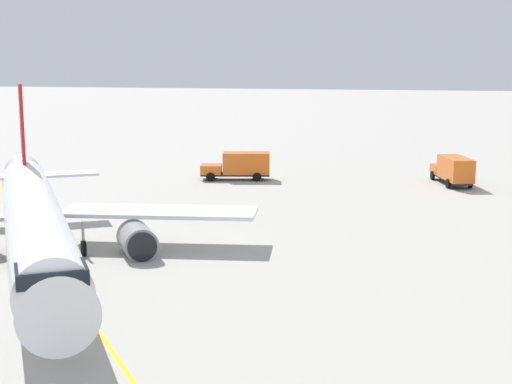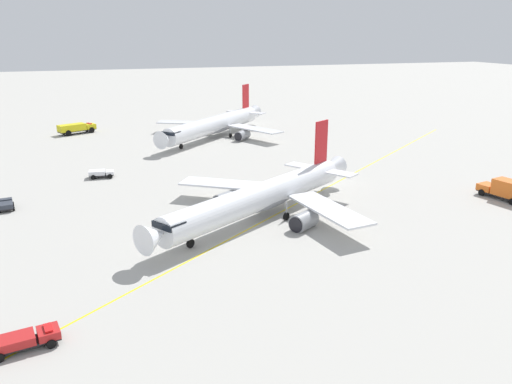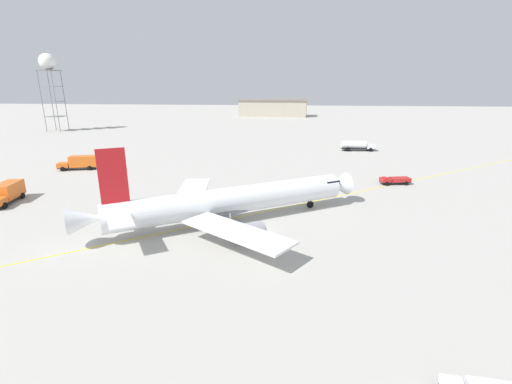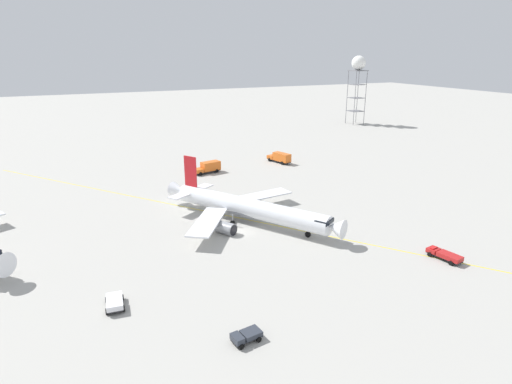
# 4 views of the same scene
# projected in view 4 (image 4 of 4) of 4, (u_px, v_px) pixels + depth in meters

# --- Properties ---
(ground_plane) EXTENTS (600.00, 600.00, 0.00)m
(ground_plane) POSITION_uv_depth(u_px,v_px,m) (241.00, 232.00, 80.49)
(ground_plane) COLOR #ADAAA3
(airliner_main) EXTENTS (35.82, 28.12, 11.60)m
(airliner_main) POSITION_uv_depth(u_px,v_px,m) (247.00, 208.00, 84.19)
(airliner_main) COLOR white
(airliner_main) RESTS_ON ground_plane
(baggage_truck_truck) EXTENTS (2.52, 3.75, 1.22)m
(baggage_truck_truck) POSITION_uv_depth(u_px,v_px,m) (246.00, 336.00, 49.93)
(baggage_truck_truck) COLOR #232326
(baggage_truck_truck) RESTS_ON ground_plane
(catering_truck_truck) EXTENTS (8.73, 4.63, 3.10)m
(catering_truck_truck) POSITION_uv_depth(u_px,v_px,m) (280.00, 157.00, 129.32)
(catering_truck_truck) COLOR #232326
(catering_truck_truck) RESTS_ON ground_plane
(ops_pickup_truck) EXTENTS (5.89, 3.02, 1.41)m
(ops_pickup_truck) POSITION_uv_depth(u_px,v_px,m) (444.00, 255.00, 69.52)
(ops_pickup_truck) COLOR #232326
(ops_pickup_truck) RESTS_ON ground_plane
(pushback_tug_truck) EXTENTS (4.31, 2.71, 1.30)m
(pushback_tug_truck) POSITION_uv_depth(u_px,v_px,m) (115.00, 302.00, 56.47)
(pushback_tug_truck) COLOR #232326
(pushback_tug_truck) RESTS_ON ground_plane
(catering_truck_truck_extra) EXTENTS (4.12, 8.10, 3.10)m
(catering_truck_truck_extra) POSITION_uv_depth(u_px,v_px,m) (208.00, 167.00, 118.66)
(catering_truck_truck_extra) COLOR #232326
(catering_truck_truck_extra) RESTS_ON ground_plane
(radar_tower) EXTENTS (6.67, 6.67, 30.31)m
(radar_tower) POSITION_uv_depth(u_px,v_px,m) (358.00, 66.00, 190.94)
(radar_tower) COLOR slate
(radar_tower) RESTS_ON ground_plane
(taxiway_centreline) EXTENTS (142.13, 108.20, 0.01)m
(taxiway_centreline) POSITION_uv_depth(u_px,v_px,m) (290.00, 228.00, 81.97)
(taxiway_centreline) COLOR yellow
(taxiway_centreline) RESTS_ON ground_plane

